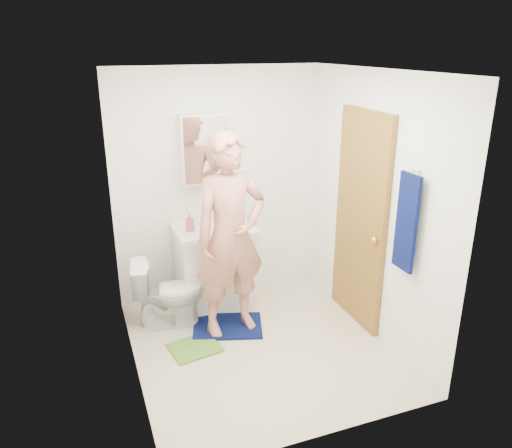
{
  "coord_description": "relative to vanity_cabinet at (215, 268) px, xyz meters",
  "views": [
    {
      "loc": [
        -1.4,
        -3.64,
        2.6
      ],
      "look_at": [
        0.06,
        0.25,
        1.08
      ],
      "focal_mm": 35.0,
      "sensor_mm": 36.0,
      "label": 1
    }
  ],
  "objects": [
    {
      "name": "wall_front",
      "position": [
        0.15,
        -2.12,
        0.8
      ],
      "size": [
        2.2,
        0.02,
        2.4
      ],
      "primitive_type": "cube",
      "color": "white",
      "rests_on": "ground"
    },
    {
      "name": "countertop",
      "position": [
        0.0,
        0.0,
        0.43
      ],
      "size": [
        0.79,
        0.59,
        0.05
      ],
      "primitive_type": "cube",
      "color": "white",
      "rests_on": "vanity_cabinet"
    },
    {
      "name": "towel",
      "position": [
        1.18,
        -1.48,
        0.85
      ],
      "size": [
        0.03,
        0.24,
        0.8
      ],
      "primitive_type": "cube",
      "color": "#071249",
      "rests_on": "wall_right"
    },
    {
      "name": "ceiling",
      "position": [
        0.15,
        -0.91,
        2.01
      ],
      "size": [
        2.2,
        2.4,
        0.02
      ],
      "primitive_type": "cube",
      "color": "white",
      "rests_on": "ground"
    },
    {
      "name": "bath_mat",
      "position": [
        -0.03,
        -0.53,
        -0.39
      ],
      "size": [
        0.77,
        0.64,
        0.02
      ],
      "primitive_type": "cube",
      "rotation": [
        0.0,
        0.0,
        -0.3
      ],
      "color": "#071249",
      "rests_on": "floor"
    },
    {
      "name": "door_knob",
      "position": [
        1.18,
        -1.08,
        0.55
      ],
      "size": [
        0.07,
        0.07,
        0.07
      ],
      "primitive_type": "sphere",
      "color": "gold",
      "rests_on": "door"
    },
    {
      "name": "wall_left",
      "position": [
        -0.96,
        -0.91,
        0.8
      ],
      "size": [
        0.02,
        2.4,
        2.4
      ],
      "primitive_type": "cube",
      "color": "white",
      "rests_on": "ground"
    },
    {
      "name": "floor",
      "position": [
        0.15,
        -0.91,
        -0.41
      ],
      "size": [
        2.2,
        2.4,
        0.02
      ],
      "primitive_type": "cube",
      "color": "beige",
      "rests_on": "ground"
    },
    {
      "name": "soap_dispenser",
      "position": [
        -0.25,
        -0.02,
        0.54
      ],
      "size": [
        0.09,
        0.09,
        0.18
      ],
      "primitive_type": "imported",
      "rotation": [
        0.0,
        0.0,
        -0.11
      ],
      "color": "#C45B6B",
      "rests_on": "countertop"
    },
    {
      "name": "faucet",
      "position": [
        0.0,
        0.18,
        0.51
      ],
      "size": [
        0.03,
        0.03,
        0.12
      ],
      "primitive_type": "cylinder",
      "color": "silver",
      "rests_on": "countertop"
    },
    {
      "name": "toilet",
      "position": [
        -0.54,
        -0.26,
        -0.06
      ],
      "size": [
        0.71,
        0.47,
        0.67
      ],
      "primitive_type": "imported",
      "rotation": [
        0.0,
        0.0,
        1.41
      ],
      "color": "white",
      "rests_on": "floor"
    },
    {
      "name": "medicine_cabinet",
      "position": [
        0.0,
        0.22,
        1.2
      ],
      "size": [
        0.5,
        0.12,
        0.7
      ],
      "primitive_type": "cube",
      "color": "white",
      "rests_on": "wall_back"
    },
    {
      "name": "vanity_cabinet",
      "position": [
        0.0,
        0.0,
        0.0
      ],
      "size": [
        0.75,
        0.55,
        0.8
      ],
      "primitive_type": "cube",
      "color": "white",
      "rests_on": "floor"
    },
    {
      "name": "towel_hook",
      "position": [
        1.22,
        -1.48,
        1.27
      ],
      "size": [
        0.06,
        0.02,
        0.02
      ],
      "primitive_type": "cylinder",
      "rotation": [
        0.0,
        1.57,
        0.0
      ],
      "color": "silver",
      "rests_on": "wall_right"
    },
    {
      "name": "green_rug",
      "position": [
        -0.42,
        -0.77,
        -0.39
      ],
      "size": [
        0.48,
        0.42,
        0.02
      ],
      "primitive_type": "cube",
      "rotation": [
        0.0,
        0.0,
        0.16
      ],
      "color": "#5A9030",
      "rests_on": "floor"
    },
    {
      "name": "wall_right",
      "position": [
        1.26,
        -0.91,
        0.8
      ],
      "size": [
        0.02,
        2.4,
        2.4
      ],
      "primitive_type": "cube",
      "color": "white",
      "rests_on": "ground"
    },
    {
      "name": "sink_basin",
      "position": [
        0.0,
        0.0,
        0.44
      ],
      "size": [
        0.4,
        0.4,
        0.03
      ],
      "primitive_type": "cylinder",
      "color": "white",
      "rests_on": "countertop"
    },
    {
      "name": "wall_back",
      "position": [
        0.15,
        0.3,
        0.8
      ],
      "size": [
        2.2,
        0.02,
        2.4
      ],
      "primitive_type": "cube",
      "color": "white",
      "rests_on": "ground"
    },
    {
      "name": "toothbrush_cup",
      "position": [
        0.3,
        0.08,
        0.5
      ],
      "size": [
        0.12,
        0.12,
        0.09
      ],
      "primitive_type": "imported",
      "rotation": [
        0.0,
        0.0,
        -0.04
      ],
      "color": "#6E3A81",
      "rests_on": "countertop"
    },
    {
      "name": "man",
      "position": [
        -0.0,
        -0.58,
        0.56
      ],
      "size": [
        0.74,
        0.54,
        1.88
      ],
      "primitive_type": "imported",
      "rotation": [
        0.0,
        0.0,
        0.14
      ],
      "color": "tan",
      "rests_on": "bath_mat"
    },
    {
      "name": "door",
      "position": [
        1.22,
        -0.76,
        0.62
      ],
      "size": [
        0.05,
        0.8,
        2.05
      ],
      "primitive_type": "cube",
      "color": "olive",
      "rests_on": "ground"
    },
    {
      "name": "mirror_panel",
      "position": [
        0.0,
        0.16,
        1.2
      ],
      "size": [
        0.46,
        0.01,
        0.66
      ],
      "primitive_type": "cube",
      "color": "white",
      "rests_on": "wall_back"
    }
  ]
}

